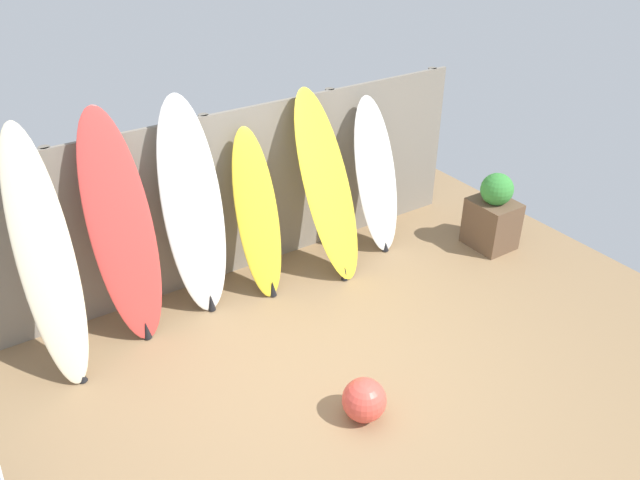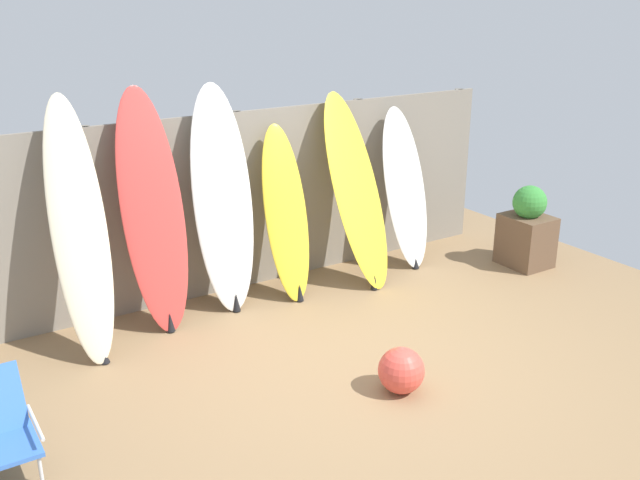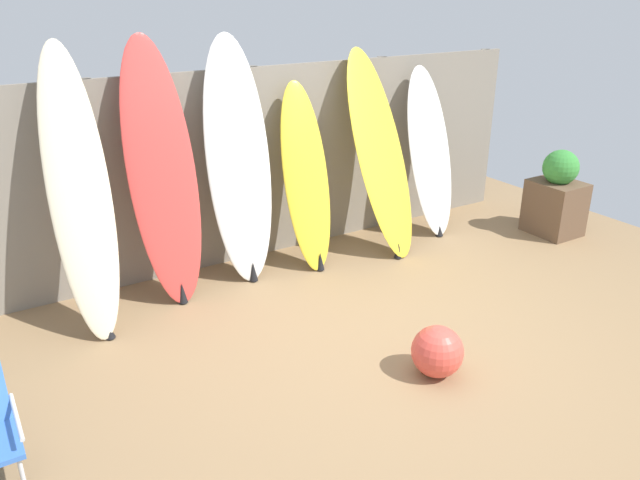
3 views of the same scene
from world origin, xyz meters
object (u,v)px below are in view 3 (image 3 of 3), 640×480
object	(u,v)px
surfboard_white_5	(430,153)
surfboard_white_2	(239,163)
surfboard_red_1	(163,176)
planter_box	(556,197)
surfboard_cream_0	(79,193)
beach_ball	(437,351)
surfboard_yellow_3	(306,179)
surfboard_yellow_4	(380,155)

from	to	relation	value
surfboard_white_5	surfboard_white_2	bearing A→B (deg)	179.06
surfboard_red_1	surfboard_white_2	size ratio (longest dim) A/B	1.01
surfboard_red_1	planter_box	size ratio (longest dim) A/B	2.37
surfboard_red_1	surfboard_white_2	bearing A→B (deg)	3.31
surfboard_cream_0	surfboard_red_1	size ratio (longest dim) A/B	0.99
surfboard_red_1	surfboard_white_2	world-z (taller)	surfboard_red_1
surfboard_white_5	beach_ball	size ratio (longest dim) A/B	4.82
surfboard_cream_0	surfboard_yellow_3	distance (m)	2.00
surfboard_cream_0	surfboard_yellow_3	xyz separation A→B (m)	(1.98, 0.08, -0.23)
surfboard_white_2	surfboard_yellow_3	world-z (taller)	surfboard_white_2
planter_box	surfboard_white_5	bearing A→B (deg)	144.41
surfboard_yellow_4	surfboard_white_5	size ratio (longest dim) A/B	1.12
surfboard_red_1	surfboard_white_2	distance (m)	0.69
surfboard_cream_0	beach_ball	bearing A→B (deg)	-48.30
surfboard_white_5	surfboard_cream_0	bearing A→B (deg)	-178.14
surfboard_cream_0	surfboard_white_2	xyz separation A→B (m)	(1.35, 0.15, -0.01)
surfboard_yellow_3	planter_box	world-z (taller)	surfboard_yellow_3
surfboard_white_5	beach_ball	xyz separation A→B (m)	(-1.72, -2.11, -0.67)
surfboard_yellow_3	surfboard_yellow_4	xyz separation A→B (m)	(0.79, -0.07, 0.13)
surfboard_red_1	beach_ball	world-z (taller)	surfboard_red_1
surfboard_white_2	surfboard_yellow_4	bearing A→B (deg)	-5.87
planter_box	surfboard_white_2	bearing A→B (deg)	165.82
surfboard_white_2	surfboard_yellow_4	distance (m)	1.43
surfboard_yellow_4	planter_box	size ratio (longest dim) A/B	2.14
surfboard_red_1	surfboard_yellow_3	xyz separation A→B (m)	(1.32, -0.03, -0.23)
beach_ball	surfboard_red_1	bearing A→B (deg)	117.88
surfboard_yellow_4	beach_ball	world-z (taller)	surfboard_yellow_4
surfboard_cream_0	surfboard_yellow_4	world-z (taller)	surfboard_cream_0
surfboard_white_2	planter_box	size ratio (longest dim) A/B	2.34
surfboard_white_5	beach_ball	bearing A→B (deg)	-129.04
surfboard_yellow_3	surfboard_white_5	distance (m)	1.52
surfboard_cream_0	surfboard_yellow_3	size ratio (longest dim) A/B	1.26
surfboard_yellow_3	surfboard_yellow_4	distance (m)	0.80
beach_ball	surfboard_white_5	bearing A→B (deg)	50.96
surfboard_white_2	surfboard_red_1	bearing A→B (deg)	-176.69
surfboard_white_5	planter_box	distance (m)	1.42
surfboard_red_1	planter_box	bearing A→B (deg)	-11.22
beach_ball	surfboard_yellow_3	bearing A→B (deg)	84.50
surfboard_yellow_3	beach_ball	world-z (taller)	surfboard_yellow_3
surfboard_red_1	beach_ball	xyz separation A→B (m)	(1.12, -2.11, -0.88)
surfboard_yellow_4	surfboard_cream_0	bearing A→B (deg)	-179.94
surfboard_red_1	beach_ball	bearing A→B (deg)	-62.12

